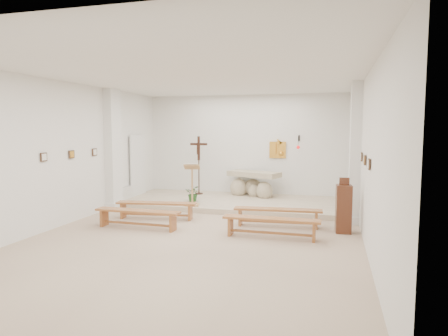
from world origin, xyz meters
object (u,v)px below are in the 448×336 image
(bench_right_second, at_px, (271,223))
(lectern, at_px, (192,185))
(bench_left_second, at_px, (138,215))
(bench_left_front, at_px, (156,206))
(altar, at_px, (253,186))
(crucifix_stand, at_px, (199,161))
(donation_pedestal, at_px, (343,209))
(bench_right_front, at_px, (278,213))

(bench_right_second, bearing_deg, lectern, 139.48)
(bench_left_second, bearing_deg, bench_left_front, 91.27)
(altar, xyz_separation_m, crucifix_stand, (-1.85, -0.11, 0.79))
(donation_pedestal, height_order, bench_left_front, donation_pedestal)
(donation_pedestal, bearing_deg, crucifix_stand, 138.68)
(lectern, relative_size, bench_right_front, 0.59)
(bench_left_second, bearing_deg, bench_right_second, 1.27)
(altar, distance_m, lectern, 2.54)
(altar, distance_m, bench_right_front, 3.58)
(bench_left_second, bearing_deg, altar, 67.60)
(crucifix_stand, bearing_deg, bench_right_front, -45.52)
(donation_pedestal, relative_size, bench_left_second, 0.60)
(bench_right_front, height_order, bench_left_second, same)
(lectern, bearing_deg, bench_left_front, -128.05)
(donation_pedestal, distance_m, bench_right_second, 1.76)
(bench_right_front, xyz_separation_m, bench_left_second, (-3.18, -1.04, 0.00))
(crucifix_stand, bearing_deg, altar, 4.18)
(bench_right_front, relative_size, bench_left_second, 1.01)
(bench_left_front, height_order, bench_right_front, same)
(bench_left_front, bearing_deg, bench_right_second, -25.73)
(bench_left_front, xyz_separation_m, bench_left_second, (0.00, -1.04, 0.00))
(bench_left_second, bearing_deg, lectern, 77.52)
(bench_left_second, height_order, bench_right_second, same)
(bench_left_front, bearing_deg, bench_right_front, -7.58)
(altar, height_order, donation_pedestal, donation_pedestal)
(lectern, relative_size, bench_left_front, 0.58)
(lectern, height_order, donation_pedestal, lectern)
(donation_pedestal, height_order, bench_left_second, donation_pedestal)
(bench_left_front, distance_m, bench_right_second, 3.34)
(altar, bearing_deg, donation_pedestal, -31.55)
(donation_pedestal, bearing_deg, altar, 123.25)
(crucifix_stand, relative_size, bench_right_front, 0.92)
(altar, height_order, bench_right_second, altar)
(crucifix_stand, relative_size, bench_right_second, 0.93)
(crucifix_stand, xyz_separation_m, bench_left_second, (-0.07, -4.28, -0.95))
(bench_left_second, bearing_deg, crucifix_stand, 90.27)
(lectern, bearing_deg, crucifix_stand, 89.75)
(lectern, distance_m, bench_left_front, 1.41)
(crucifix_stand, distance_m, bench_left_second, 4.38)
(bench_left_second, xyz_separation_m, bench_right_second, (3.18, 0.00, 0.00))
(bench_left_front, bearing_deg, bench_left_second, -97.58)
(bench_left_front, height_order, bench_left_second, same)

